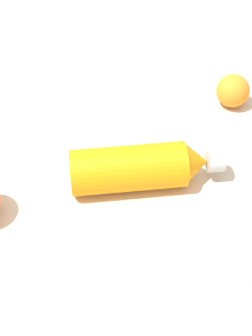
% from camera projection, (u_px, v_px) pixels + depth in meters
% --- Properties ---
extents(ground_plane, '(2.40, 2.40, 0.00)m').
position_uv_depth(ground_plane, '(124.00, 195.00, 0.79)').
color(ground_plane, beige).
extents(water_bottle, '(0.16, 0.25, 0.07)m').
position_uv_depth(water_bottle, '(141.00, 167.00, 0.78)').
color(water_bottle, orange).
rests_on(water_bottle, ground_plane).
extents(orange_2, '(0.06, 0.06, 0.06)m').
position_uv_depth(orange_2, '(233.00, 91.00, 0.92)').
color(orange_2, orange).
rests_on(orange_2, ground_plane).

